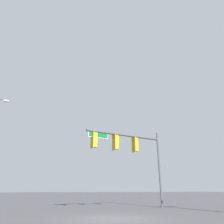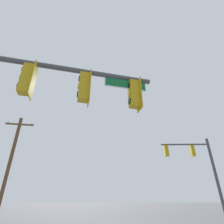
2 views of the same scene
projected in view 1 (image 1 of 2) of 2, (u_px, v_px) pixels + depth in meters
ground_plane at (113, 219)px, 10.39m from camera, size 400.00×400.00×0.00m
signal_pole_near at (126, 145)px, 17.51m from camera, size 6.77×1.13×6.12m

